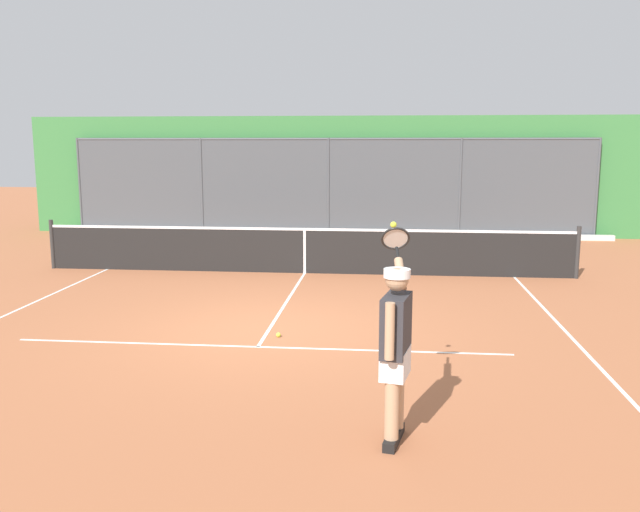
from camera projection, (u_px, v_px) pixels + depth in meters
The scene contains 6 objects.
ground_plane at pixel (269, 329), 9.80m from camera, with size 60.00×60.00×0.00m, color #A8603D.
court_line_markings at pixel (253, 355), 8.59m from camera, with size 8.72×9.43×0.01m.
fence_backdrop at pixel (330, 176), 19.98m from camera, with size 18.19×1.37×3.50m.
tennis_net at pixel (305, 250), 13.94m from camera, with size 11.20×0.09×1.07m.
tennis_player at pixel (396, 342), 5.97m from camera, with size 0.31×1.39×1.92m.
tennis_ball_mid_court at pixel (278, 335), 9.40m from camera, with size 0.07×0.07×0.07m, color #C1D138.
Camera 1 is at (-1.69, 9.36, 2.72)m, focal length 37.25 mm.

